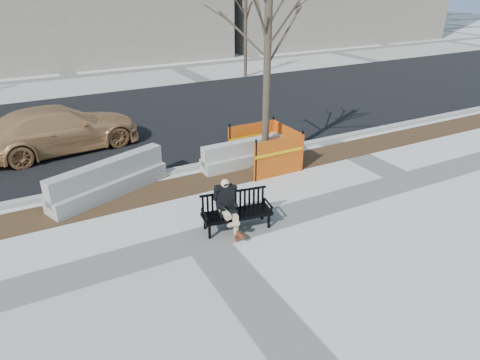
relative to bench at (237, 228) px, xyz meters
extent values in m
plane|color=beige|center=(-0.84, -0.04, 0.00)|extent=(120.00, 120.00, 0.00)
cube|color=#47301C|center=(-0.84, 2.56, 0.00)|extent=(40.00, 1.20, 0.02)
cube|color=black|center=(-0.84, 8.76, 0.00)|extent=(60.00, 10.40, 0.01)
cube|color=#9E9B93|center=(-0.84, 3.51, 0.06)|extent=(60.00, 0.25, 0.12)
imported|color=tan|center=(-2.76, 6.92, 0.00)|extent=(5.20, 2.69, 1.44)
camera|label=1|loc=(-3.84, -7.37, 5.16)|focal=32.24mm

